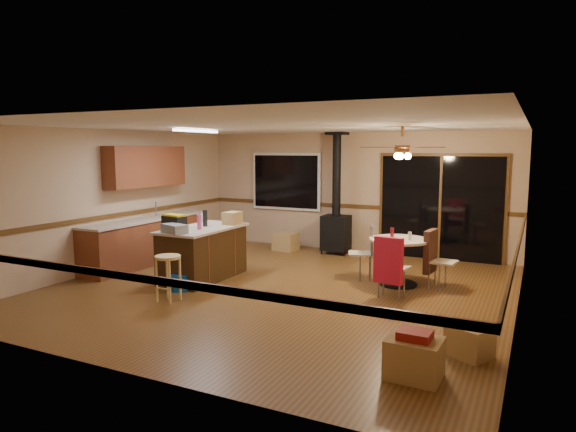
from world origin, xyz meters
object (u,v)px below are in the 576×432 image
Objects in this scene: blue_bucket at (179,283)px; box_corner_b at (470,341)px; dining_table at (399,253)px; box_corner_a at (414,358)px; kitchen_island at (203,253)px; chair_left at (367,246)px; toolbox_black at (174,223)px; box_under_window at (286,242)px; toolbox_grey at (174,229)px; chair_near at (389,260)px; chair_right at (432,252)px; wood_stove at (336,220)px; bar_stool at (168,279)px.

box_corner_b is at bearing -9.19° from blue_bucket.
box_corner_a is at bearing -73.45° from dining_table.
kitchen_island is at bearing 98.01° from blue_bucket.
chair_left is at bearing 25.02° from kitchen_island.
toolbox_black reaches higher than dining_table.
box_under_window is at bearing 148.82° from dining_table.
box_corner_a is at bearing -21.26° from toolbox_grey.
chair_near is 1.66× the size of box_corner_b.
chair_right is 3.52m from box_corner_a.
box_under_window is (0.23, 3.56, -0.77)m from toolbox_grey.
box_corner_a is (4.00, -5.21, 0.00)m from box_under_window.
dining_table is at bearing -46.77° from wood_stove.
chair_right is at bearing 17.13° from kitchen_island.
blue_bucket is 3.31m from chair_near.
box_corner_b is (4.49, -0.73, 0.04)m from blue_bucket.
dining_table is 3.52m from box_under_window.
chair_left and chair_right have the same top height.
kitchen_island is 5.51× the size of blue_bucket.
box_corner_b is at bearing -2.48° from bar_stool.
kitchen_island is 2.43× the size of bar_stool.
blue_bucket is 3.21m from chair_left.
kitchen_island is 4.11× the size of toolbox_black.
toolbox_grey reaches higher than bar_stool.
wood_stove is at bearing 125.72° from box_corner_b.
blue_bucket is 3.69m from box_under_window.
chair_left is at bearing 167.38° from dining_table.
wood_stove is 3.46m from chair_near.
box_corner_a is at bearing -52.43° from box_under_window.
box_corner_a is (4.47, -1.94, -0.81)m from toolbox_black.
toolbox_black is at bearing 156.52° from box_corner_a.
bar_stool is 1.32× the size of box_corner_a.
bar_stool is 4.26m from box_corner_b.
chair_right is at bearing -3.20° from chair_left.
box_under_window is at bearing 144.98° from chair_left.
bar_stool is at bearing 177.52° from box_corner_b.
chair_left is (2.22, 2.55, 0.24)m from bar_stool.
bar_stool is 3.72m from dining_table.
kitchen_island is 3.86m from chair_right.
wood_stove is 6.12m from box_corner_a.
chair_near is (3.12, 1.00, 0.47)m from blue_bucket.
chair_left and chair_near have the same top height.
toolbox_black is at bearing -159.07° from chair_right.
toolbox_grey is 3.69m from dining_table.
blue_bucket is at bearing 170.81° from box_corner_b.
bar_stool is 0.99× the size of chair_near.
wood_stove reaches higher than box_corner_b.
chair_left is at bearing 28.97° from toolbox_black.
chair_left is at bearing 114.52° from box_corner_a.
dining_table is at bearing 106.55° from box_corner_a.
box_under_window is at bearing 92.37° from bar_stool.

